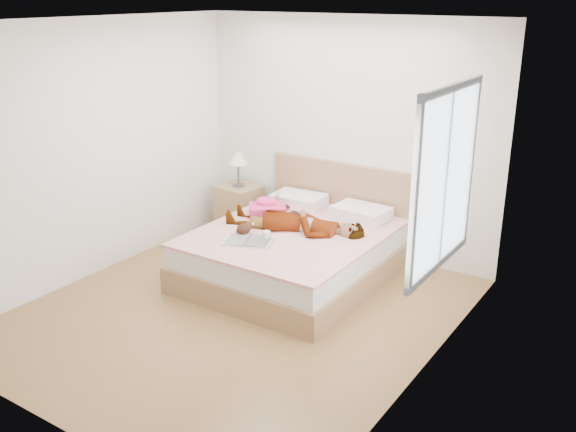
# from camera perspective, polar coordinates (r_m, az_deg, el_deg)

# --- Properties ---
(ground) EXTENTS (4.00, 4.00, 0.00)m
(ground) POSITION_cam_1_polar(r_m,az_deg,el_deg) (6.06, -4.51, -8.51)
(ground) COLOR #4E3218
(ground) RESTS_ON ground
(woman) EXTENTS (1.56, 0.86, 0.20)m
(woman) POSITION_cam_1_polar(r_m,az_deg,el_deg) (6.59, 0.71, -0.25)
(woman) COLOR white
(woman) RESTS_ON bed
(hair) EXTENTS (0.55, 0.61, 0.08)m
(hair) POSITION_cam_1_polar(r_m,az_deg,el_deg) (7.26, -1.13, 1.12)
(hair) COLOR black
(hair) RESTS_ON bed
(phone) EXTENTS (0.06, 0.10, 0.05)m
(phone) POSITION_cam_1_polar(r_m,az_deg,el_deg) (7.14, -0.91, 2.01)
(phone) COLOR silver
(phone) RESTS_ON bed
(room_shell) EXTENTS (4.00, 4.00, 4.00)m
(room_shell) POSITION_cam_1_polar(r_m,az_deg,el_deg) (4.93, 13.80, 3.17)
(room_shell) COLOR white
(room_shell) RESTS_ON ground
(bed) EXTENTS (1.80, 2.08, 1.00)m
(bed) POSITION_cam_1_polar(r_m,az_deg,el_deg) (6.70, 0.88, -2.98)
(bed) COLOR brown
(bed) RESTS_ON ground
(towel) EXTENTS (0.50, 0.48, 0.20)m
(towel) POSITION_cam_1_polar(r_m,az_deg,el_deg) (6.96, -1.86, 0.67)
(towel) COLOR #ED406E
(towel) RESTS_ON bed
(magazine) EXTENTS (0.55, 0.46, 0.03)m
(magazine) POSITION_cam_1_polar(r_m,az_deg,el_deg) (6.27, -3.59, -2.23)
(magazine) COLOR white
(magazine) RESTS_ON bed
(coffee_mug) EXTENTS (0.11, 0.08, 0.09)m
(coffee_mug) POSITION_cam_1_polar(r_m,az_deg,el_deg) (6.31, -1.90, -1.73)
(coffee_mug) COLOR silver
(coffee_mug) RESTS_ON bed
(plush_toy) EXTENTS (0.14, 0.21, 0.11)m
(plush_toy) POSITION_cam_1_polar(r_m,az_deg,el_deg) (6.46, -3.89, -1.10)
(plush_toy) COLOR black
(plush_toy) RESTS_ON bed
(nightstand) EXTENTS (0.52, 0.47, 1.03)m
(nightstand) POSITION_cam_1_polar(r_m,az_deg,el_deg) (7.88, -4.36, 0.98)
(nightstand) COLOR olive
(nightstand) RESTS_ON ground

